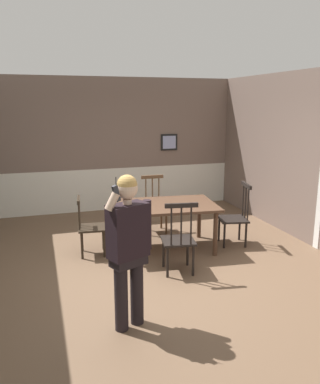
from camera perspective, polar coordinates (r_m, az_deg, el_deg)
ground_plane at (r=5.73m, az=-0.82°, el=-10.90°), size 7.29×7.29×0.00m
room_back_partition at (r=8.53m, az=-7.30°, el=6.54°), size 5.60×0.17×2.86m
dining_table at (r=6.16m, az=0.75°, el=-2.56°), size 1.71×1.22×0.75m
chair_near_window at (r=7.08m, az=-0.82°, el=-2.11°), size 0.43×0.43×1.03m
chair_by_doorway at (r=5.36m, az=2.78°, el=-6.98°), size 0.51×0.51×1.04m
chair_at_table_head at (r=6.10m, az=-10.31°, el=-5.05°), size 0.47×0.47×0.92m
chair_opposite_corner at (r=6.56m, az=11.05°, el=-3.58°), size 0.54×0.54×1.04m
person_figure at (r=3.96m, az=-4.64°, el=-7.48°), size 0.51×0.35×1.64m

